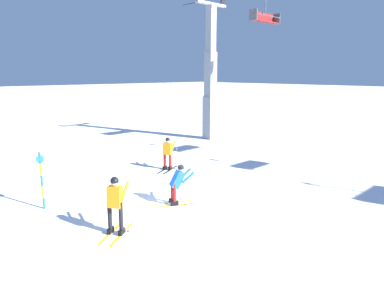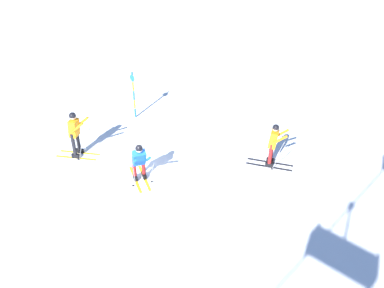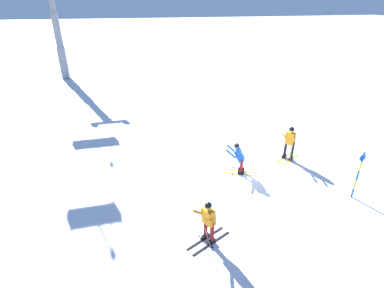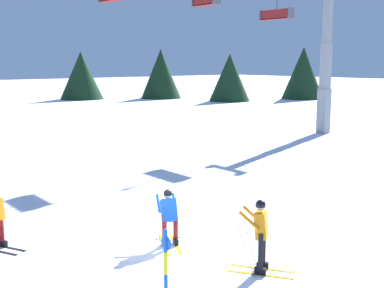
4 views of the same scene
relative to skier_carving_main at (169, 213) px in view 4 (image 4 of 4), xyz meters
The scene contains 8 objects.
ground_plane 1.03m from the skier_carving_main, 114.40° to the right, with size 260.00×260.00×0.00m, color white.
skier_carving_main is the anchor object (origin of this frame).
lift_tower_far 23.91m from the skier_carving_main, 25.52° to the left, with size 0.71×2.44×9.98m.
chairlift_seat_middle 16.24m from the skier_carving_main, 45.03° to the left, with size 0.61×1.77×1.87m.
chairlift_seat_fourth 20.24m from the skier_carving_main, 32.53° to the left, with size 0.61×2.34×2.30m.
trail_marker_pole 4.84m from the skier_carving_main, 127.54° to the right, with size 0.07×0.28×2.10m.
skier_distant_downhill 2.98m from the skier_carving_main, 79.50° to the right, with size 1.25×1.58×1.83m.
tree_line_ridge 53.66m from the skier_carving_main, 49.58° to the left, with size 29.25×24.53×7.01m.
Camera 4 is at (-7.64, -10.01, 5.02)m, focal length 45.94 mm.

